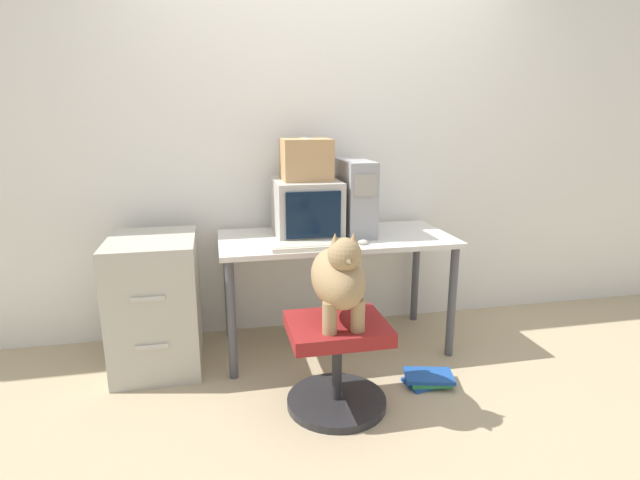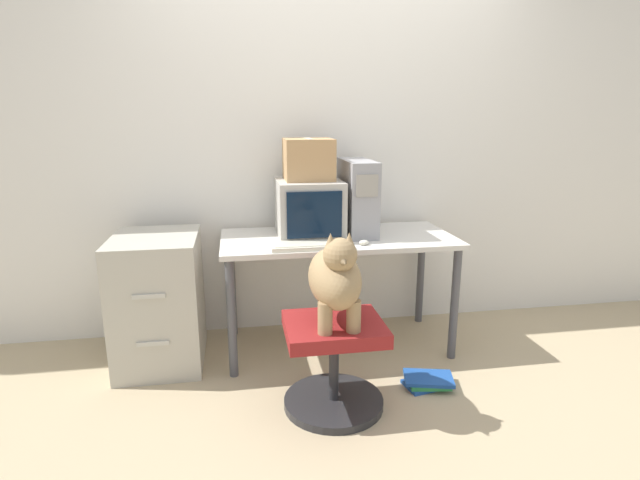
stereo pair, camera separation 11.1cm
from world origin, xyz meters
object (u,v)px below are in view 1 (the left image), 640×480
at_px(dog, 339,277).
at_px(cardboard_box, 306,159).
at_px(pc_tower, 354,197).
at_px(keyboard, 311,245).
at_px(filing_cabinet, 156,303).
at_px(office_chair, 337,361).
at_px(crt_monitor, 306,208).
at_px(book_stack_floor, 428,379).

xyz_separation_m(dog, cardboard_box, (-0.02, 0.76, 0.49)).
xyz_separation_m(pc_tower, keyboard, (-0.34, -0.31, -0.22)).
bearing_deg(pc_tower, filing_cabinet, -175.34).
distance_m(office_chair, cardboard_box, 1.20).
xyz_separation_m(pc_tower, filing_cabinet, (-1.22, -0.10, -0.57)).
height_order(dog, cardboard_box, cardboard_box).
xyz_separation_m(crt_monitor, book_stack_floor, (0.56, -0.65, -0.87)).
bearing_deg(keyboard, cardboard_box, 84.30).
bearing_deg(pc_tower, office_chair, -111.29).
xyz_separation_m(office_chair, dog, (-0.00, -0.02, 0.45)).
bearing_deg(dog, office_chair, 90.00).
height_order(crt_monitor, office_chair, crt_monitor).
distance_m(keyboard, office_chair, 0.66).
height_order(filing_cabinet, book_stack_floor, filing_cabinet).
height_order(pc_tower, book_stack_floor, pc_tower).
relative_size(crt_monitor, office_chair, 0.90).
bearing_deg(office_chair, pc_tower, 68.71).
bearing_deg(book_stack_floor, keyboard, 149.24).
distance_m(pc_tower, book_stack_floor, 1.16).
relative_size(pc_tower, dog, 0.95).
height_order(keyboard, book_stack_floor, keyboard).
bearing_deg(book_stack_floor, filing_cabinet, 159.22).
bearing_deg(keyboard, dog, -84.39).
bearing_deg(dog, filing_cabinet, 144.22).
xyz_separation_m(filing_cabinet, cardboard_box, (0.91, 0.09, 0.80)).
height_order(crt_monitor, book_stack_floor, crt_monitor).
bearing_deg(filing_cabinet, pc_tower, 4.66).
relative_size(filing_cabinet, book_stack_floor, 2.61).
relative_size(crt_monitor, keyboard, 1.01).
bearing_deg(office_chair, book_stack_floor, 9.50).
xyz_separation_m(office_chair, filing_cabinet, (-0.93, 0.65, 0.14)).
relative_size(office_chair, book_stack_floor, 1.72).
height_order(keyboard, filing_cabinet, filing_cabinet).
relative_size(dog, filing_cabinet, 0.62).
bearing_deg(filing_cabinet, book_stack_floor, -20.78).
distance_m(keyboard, cardboard_box, 0.54).
xyz_separation_m(crt_monitor, dog, (0.02, -0.76, -0.20)).
bearing_deg(keyboard, filing_cabinet, 166.80).
distance_m(crt_monitor, filing_cabinet, 1.05).
bearing_deg(office_chair, dog, -90.00).
distance_m(pc_tower, keyboard, 0.50).
distance_m(dog, cardboard_box, 0.91).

